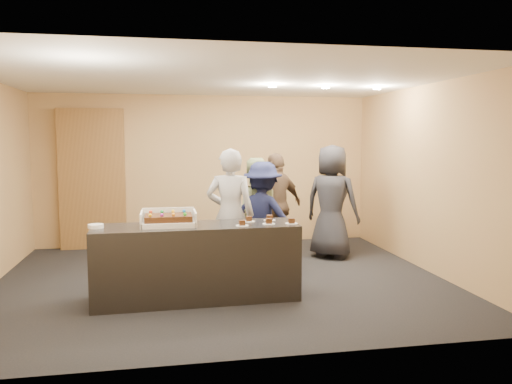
# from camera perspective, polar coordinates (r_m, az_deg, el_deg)

# --- Properties ---
(room) EXTENTS (6.04, 6.00, 2.70)m
(room) POSITION_cam_1_polar(r_m,az_deg,el_deg) (6.67, -3.98, 1.22)
(room) COLOR black
(room) RESTS_ON ground
(serving_counter) EXTENTS (2.42, 0.76, 0.90)m
(serving_counter) POSITION_cam_1_polar(r_m,az_deg,el_deg) (6.04, -6.79, -7.97)
(serving_counter) COLOR black
(serving_counter) RESTS_ON floor
(storage_cabinet) EXTENTS (1.11, 0.15, 2.44)m
(storage_cabinet) POSITION_cam_1_polar(r_m,az_deg,el_deg) (9.13, -18.20, 1.40)
(storage_cabinet) COLOR brown
(storage_cabinet) RESTS_ON floor
(cake_box) EXTENTS (0.64, 0.44, 0.19)m
(cake_box) POSITION_cam_1_polar(r_m,az_deg,el_deg) (5.96, -9.97, -3.37)
(cake_box) COLOR white
(cake_box) RESTS_ON serving_counter
(sheet_cake) EXTENTS (0.54, 0.37, 0.11)m
(sheet_cake) POSITION_cam_1_polar(r_m,az_deg,el_deg) (5.93, -9.98, -2.90)
(sheet_cake) COLOR #33160B
(sheet_cake) RESTS_ON cake_box
(plate_stack) EXTENTS (0.18, 0.18, 0.04)m
(plate_stack) POSITION_cam_1_polar(r_m,az_deg,el_deg) (5.99, -17.83, -3.74)
(plate_stack) COLOR white
(plate_stack) RESTS_ON serving_counter
(slice_a) EXTENTS (0.15, 0.15, 0.07)m
(slice_a) POSITION_cam_1_polar(r_m,az_deg,el_deg) (5.84, -1.60, -3.67)
(slice_a) COLOR white
(slice_a) RESTS_ON serving_counter
(slice_b) EXTENTS (0.15, 0.15, 0.07)m
(slice_b) POSITION_cam_1_polar(r_m,az_deg,el_deg) (6.14, -0.81, -3.19)
(slice_b) COLOR white
(slice_b) RESTS_ON serving_counter
(slice_c) EXTENTS (0.15, 0.15, 0.07)m
(slice_c) POSITION_cam_1_polar(r_m,az_deg,el_deg) (5.96, 1.47, -3.47)
(slice_c) COLOR white
(slice_c) RESTS_ON serving_counter
(slice_d) EXTENTS (0.15, 0.15, 0.07)m
(slice_d) POSITION_cam_1_polar(r_m,az_deg,el_deg) (6.23, 1.57, -3.06)
(slice_d) COLOR white
(slice_d) RESTS_ON serving_counter
(slice_e) EXTENTS (0.15, 0.15, 0.07)m
(slice_e) POSITION_cam_1_polar(r_m,az_deg,el_deg) (6.00, 4.08, -3.42)
(slice_e) COLOR white
(slice_e) RESTS_ON serving_counter
(person_server_grey) EXTENTS (0.74, 0.59, 1.79)m
(person_server_grey) POSITION_cam_1_polar(r_m,az_deg,el_deg) (6.72, -2.95, -2.64)
(person_server_grey) COLOR #A5A6AA
(person_server_grey) RESTS_ON floor
(person_sage_man) EXTENTS (0.83, 0.67, 1.64)m
(person_sage_man) POSITION_cam_1_polar(r_m,az_deg,el_deg) (7.46, -0.26, -2.36)
(person_sage_man) COLOR #98AA77
(person_sage_man) RESTS_ON floor
(person_navy_man) EXTENTS (1.18, 1.04, 1.59)m
(person_navy_man) POSITION_cam_1_polar(r_m,az_deg,el_deg) (7.26, 0.77, -2.79)
(person_navy_man) COLOR #151A3D
(person_navy_man) RESTS_ON floor
(person_brown_extra) EXTENTS (1.07, 0.84, 1.70)m
(person_brown_extra) POSITION_cam_1_polar(r_m,az_deg,el_deg) (8.08, 2.41, -1.52)
(person_brown_extra) COLOR brown
(person_brown_extra) RESTS_ON floor
(person_dark_suit) EXTENTS (1.05, 1.02, 1.82)m
(person_dark_suit) POSITION_cam_1_polar(r_m,az_deg,el_deg) (8.13, 8.66, -1.08)
(person_dark_suit) COLOR #242429
(person_dark_suit) RESTS_ON floor
(ceiling_spotlights) EXTENTS (1.72, 0.12, 0.03)m
(ceiling_spotlights) POSITION_cam_1_polar(r_m,az_deg,el_deg) (7.52, 7.96, 11.78)
(ceiling_spotlights) COLOR #FFEAC6
(ceiling_spotlights) RESTS_ON ceiling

